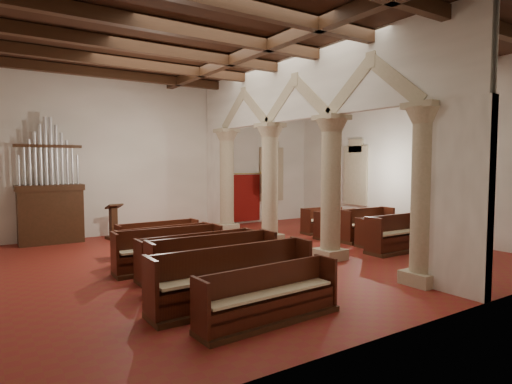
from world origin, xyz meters
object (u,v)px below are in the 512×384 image
object	(u,v)px
pipe_organ	(50,203)
aisle_pew_0	(398,239)
nave_pew_0	(270,304)
lectern	(114,224)
processional_banner	(265,205)

from	to	relation	value
pipe_organ	aisle_pew_0	world-z (taller)	pipe_organ
aisle_pew_0	nave_pew_0	bearing A→B (deg)	-158.31
nave_pew_0	aisle_pew_0	distance (m)	7.15
lectern	processional_banner	bearing A→B (deg)	-8.19
nave_pew_0	aisle_pew_0	world-z (taller)	aisle_pew_0
processional_banner	nave_pew_0	bearing A→B (deg)	-136.97
pipe_organ	nave_pew_0	distance (m)	10.27
pipe_organ	lectern	world-z (taller)	pipe_organ
lectern	nave_pew_0	distance (m)	9.62
lectern	nave_pew_0	bearing A→B (deg)	-100.62
lectern	nave_pew_0	xyz separation A→B (m)	(0.12, -9.62, -0.22)
nave_pew_0	pipe_organ	bearing A→B (deg)	98.94
lectern	aisle_pew_0	bearing A→B (deg)	-57.30
processional_banner	aisle_pew_0	distance (m)	7.40
lectern	processional_banner	distance (m)	6.86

